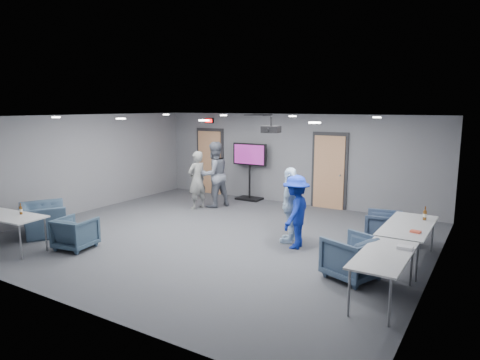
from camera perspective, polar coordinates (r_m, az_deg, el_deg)
The scene contains 28 objects.
floor at distance 9.85m, azimuth -3.08°, elevation -7.47°, with size 9.00×9.00×0.00m, color #393B41.
ceiling at distance 9.41m, azimuth -3.23°, elevation 8.43°, with size 9.00×9.00×0.00m, color silver.
wall_back at distance 12.99m, azimuth 6.94°, elevation 2.78°, with size 9.00×0.02×2.70m, color slate.
wall_front at distance 6.72m, azimuth -23.00°, elevation -4.53°, with size 9.00×0.02×2.70m, color slate.
wall_left at distance 12.63m, azimuth -20.21°, elevation 2.05°, with size 0.02×8.00×2.70m, color slate.
wall_right at distance 7.94m, azimuth 24.68°, elevation -2.53°, with size 0.02×8.00×2.70m, color slate.
door_left at distance 14.49m, azimuth -4.01°, elevation 2.42°, with size 1.06×0.17×2.24m.
door_right at distance 12.54m, azimuth 11.81°, elevation 1.09°, with size 1.06×0.17×2.24m.
exit_sign at distance 14.36m, azimuth -4.13°, elevation 7.89°, with size 0.32×0.08×0.16m.
hvac_diffuser at distance 12.06m, azimuth 2.47°, elevation 8.67°, with size 0.60×0.60×0.03m, color black.
downlights at distance 9.41m, azimuth -3.23°, elevation 8.34°, with size 6.18×3.78×0.02m.
person_a at distance 12.31m, azimuth -5.75°, elevation -0.02°, with size 0.61×0.40×1.67m, color gray.
person_b at distance 12.49m, azimuth -3.46°, elevation 0.73°, with size 0.93×0.72×1.91m, color slate.
person_c at distance 9.31m, azimuth 6.73°, elevation -3.30°, with size 0.96×0.40×1.64m, color #C3E0FB.
person_d at distance 8.94m, azimuth 7.44°, elevation -4.23°, with size 0.99×0.57×1.53m, color navy.
chair_right_a at distance 9.79m, azimuth 18.55°, elevation -6.00°, with size 0.73×0.75×0.68m, color #36455E.
chair_right_b at distance 7.66m, azimuth 14.70°, elevation -9.95°, with size 0.80×0.83×0.75m, color #3C4F68.
chair_front_a at distance 9.54m, azimuth -21.08°, elevation -6.63°, with size 0.71×0.73×0.66m, color #344759.
chair_front_b at distance 10.84m, azimuth -24.82°, elevation -4.81°, with size 1.10×0.96×0.71m, color #374B60.
table_right_a at distance 8.66m, azimuth 21.51°, elevation -5.83°, with size 0.81×1.95×0.73m.
table_right_b at distance 6.88m, azimuth 18.64°, elevation -9.74°, with size 0.71×1.71×0.73m.
table_front_left at distance 10.02m, azimuth -28.74°, elevation -4.35°, with size 1.80×0.87×0.73m.
bottle_front at distance 9.88m, azimuth -27.19°, elevation -3.60°, with size 0.06×0.06×0.24m.
bottle_right at distance 9.10m, azimuth 23.42°, elevation -4.31°, with size 0.07×0.07×0.28m.
snack_box at distance 8.17m, azimuth 22.37°, elevation -6.39°, with size 0.17×0.11×0.04m, color #CF4C33.
wrapper at distance 7.19m, azimuth 21.16°, elevation -8.41°, with size 0.23×0.16×0.05m, color silver.
tv_stand at distance 13.42m, azimuth 1.28°, elevation 1.62°, with size 1.16×0.55×1.79m.
projector at distance 9.88m, azimuth 4.15°, elevation 6.76°, with size 0.44×0.40×0.37m.
Camera 1 is at (5.36, -7.73, 2.92)m, focal length 32.00 mm.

